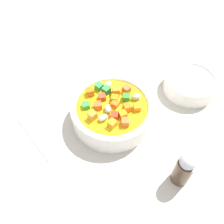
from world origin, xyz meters
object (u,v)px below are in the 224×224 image
at_px(spoon, 52,165).
at_px(side_bowl_small, 190,83).
at_px(soup_bowl_main, 112,111).
at_px(pepper_shaker, 184,169).

relative_size(spoon, side_bowl_small, 1.64).
bearing_deg(soup_bowl_main, spoon, -54.99).
height_order(soup_bowl_main, side_bowl_small, soup_bowl_main).
distance_m(soup_bowl_main, spoon, 0.17).
relative_size(soup_bowl_main, spoon, 0.86).
distance_m(soup_bowl_main, pepper_shaker, 0.19).
xyz_separation_m(soup_bowl_main, spoon, (0.10, -0.14, -0.03)).
relative_size(spoon, pepper_shaker, 2.38).
bearing_deg(spoon, side_bowl_small, 84.10).
height_order(side_bowl_small, pepper_shaker, pepper_shaker).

